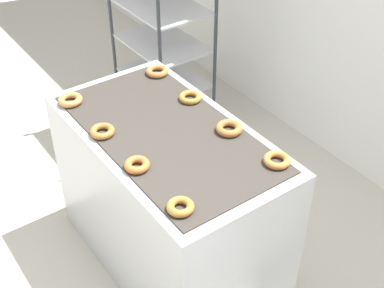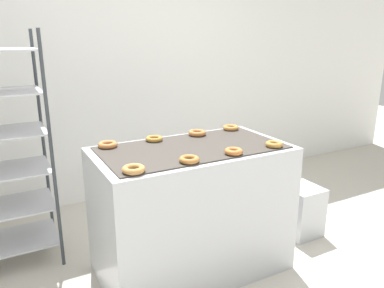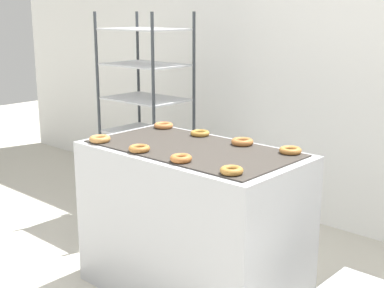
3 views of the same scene
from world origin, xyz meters
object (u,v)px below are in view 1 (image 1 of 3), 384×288
Objects in this scene: donut_near_midleft at (102,131)px; donut_near_midright at (137,165)px; fryer_machine at (169,201)px; donut_far_midleft at (190,97)px; donut_near_left at (70,100)px; donut_far_midright at (229,128)px; donut_far_left at (157,71)px; baking_rack_cart at (162,25)px; donut_near_right at (180,207)px; donut_far_right at (277,160)px.

donut_near_midright is (0.31, 0.00, 0.00)m from donut_near_midleft.
donut_far_midleft reaches higher than fryer_machine.
donut_near_left is 0.84m from donut_far_midright.
donut_far_left reaches higher than donut_near_midleft.
donut_near_midleft is at bearing -89.61° from donut_far_midleft.
baking_rack_cart reaches higher than donut_near_midleft.
donut_near_left is 1.11× the size of donut_near_right.
donut_near_midright is (0.15, -0.26, 0.48)m from fryer_machine.
donut_far_left is (-0.33, 0.52, 0.00)m from donut_near_midleft.
donut_far_midright is (1.31, -0.46, 0.09)m from baking_rack_cart.
donut_near_midleft is at bearing -179.16° from donut_near_midright.
donut_far_midleft is at bearing 141.86° from donut_near_right.
donut_far_left is (-0.97, 0.51, 0.00)m from donut_near_right.
donut_far_left reaches higher than donut_far_right.
donut_near_midleft is at bearing -123.43° from donut_far_midright.
donut_far_midleft is (0.34, 0.52, -0.00)m from donut_near_left.
fryer_machine is at bearing -151.19° from donut_far_right.
donut_near_right is (0.98, 0.02, -0.00)m from donut_near_left.
donut_far_midleft is 0.97× the size of donut_far_right.
donut_near_left reaches higher than donut_far_right.
donut_near_left is at bearing -179.15° from donut_near_midright.
donut_near_left is 1.06× the size of donut_far_midleft.
donut_far_right is (0.33, 0.52, -0.00)m from donut_near_midright.
donut_near_left is at bearing -151.60° from donut_far_right.
donut_far_right is at bearing -15.09° from baking_rack_cart.
donut_far_left reaches higher than fryer_machine.
donut_far_midright is at bearing 37.11° from donut_near_left.
donut_far_right reaches higher than fryer_machine.
donut_far_midright is at bearing 121.79° from donut_near_right.
donut_far_midright is at bearing -1.85° from donut_far_midleft.
donut_far_midright is (0.17, 0.24, 0.48)m from fryer_machine.
donut_near_midleft is at bearing -121.41° from fryer_machine.
donut_near_midright is (1.29, -0.96, 0.08)m from baking_rack_cart.
donut_near_midright is at bearing -178.88° from donut_near_right.
donut_far_midright is 0.31m from donut_far_right.
donut_near_left is 0.98× the size of donut_far_midright.
donut_near_left is 0.62m from donut_far_midleft.
fryer_machine is at bearing 58.59° from donut_near_midleft.
donut_far_left reaches higher than donut_far_midleft.
donut_near_right is at bearing 0.94° from donut_near_left.
donut_near_midright reaches higher than fryer_machine.
donut_near_right reaches higher than fryer_machine.
donut_near_midleft is 0.98× the size of donut_far_right.
donut_near_left is 0.65m from donut_near_midright.
baking_rack_cart is 14.54× the size of donut_near_midright.
donut_near_midleft and donut_far_right have the same top height.
baking_rack_cart is at bearing 123.30° from donut_near_left.
fryer_machine is 0.56m from donut_far_midright.
fryer_machine is 10.78× the size of donut_far_midleft.
donut_near_midright is 0.50m from donut_far_midright.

